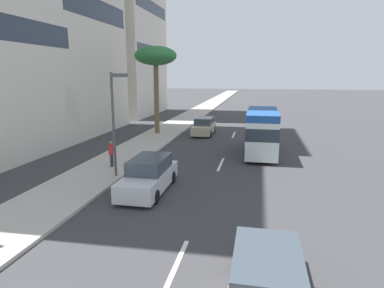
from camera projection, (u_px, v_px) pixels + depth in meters
ground_plane at (236, 130)px, 34.72m from camera, size 198.00×198.00×0.00m
sidewalk_right at (172, 127)px, 36.05m from camera, size 162.00×3.63×0.15m
lane_stripe_near at (176, 266)px, 10.13m from camera, size 3.20×0.16×0.01m
lane_stripe_mid at (221, 164)px, 21.60m from camera, size 3.20×0.16×0.01m
lane_stripe_far at (234, 135)px, 32.05m from camera, size 3.20×0.16×0.01m
car_lead at (204, 127)px, 32.16m from camera, size 4.42×1.84×1.63m
car_second at (266, 282)px, 8.14m from camera, size 4.73×1.84×1.63m
minibus_third at (262, 131)px, 23.96m from camera, size 6.55×2.29×3.23m
car_fourth at (149, 175)px, 16.57m from camera, size 4.79×1.87×1.69m
pedestrian_near_lamp at (111, 153)px, 20.37m from camera, size 0.33×0.24×1.62m
palm_tree at (156, 58)px, 30.78m from camera, size 3.93×3.93×8.18m
street_lamp at (115, 112)px, 17.95m from camera, size 0.24×0.97×5.72m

